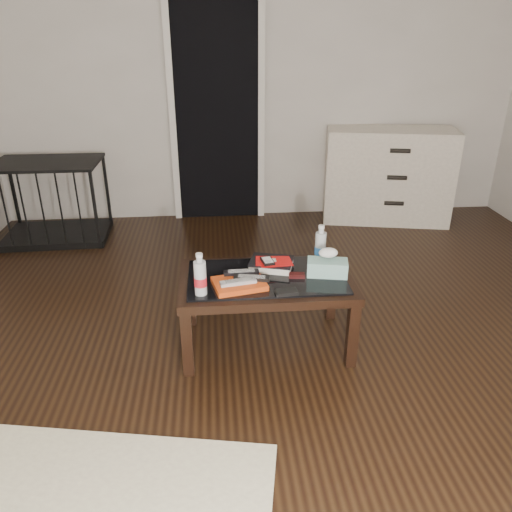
{
  "coord_description": "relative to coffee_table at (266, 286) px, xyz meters",
  "views": [
    {
      "loc": [
        -0.46,
        -2.4,
        1.77
      ],
      "look_at": [
        -0.23,
        0.24,
        0.55
      ],
      "focal_mm": 35.0,
      "sensor_mm": 36.0,
      "label": 1
    }
  ],
  "objects": [
    {
      "name": "flip_phone",
      "position": [
        0.17,
        -0.03,
        0.08
      ],
      "size": [
        0.1,
        0.06,
        0.02
      ],
      "primitive_type": "cube",
      "rotation": [
        0.0,
        0.0,
        -0.12
      ],
      "color": "black",
      "rests_on": "coffee_table"
    },
    {
      "name": "ipod",
      "position": [
        0.01,
        0.08,
        0.12
      ],
      "size": [
        0.08,
        0.11,
        0.02
      ],
      "primitive_type": "cube",
      "rotation": [
        0.0,
        0.0,
        0.18
      ],
      "color": "black",
      "rests_on": "dvd_mailers"
    },
    {
      "name": "doorway",
      "position": [
        -0.23,
        2.31,
        0.63
      ],
      "size": [
        0.9,
        0.08,
        2.07
      ],
      "color": "black",
      "rests_on": "ground"
    },
    {
      "name": "wallet",
      "position": [
        0.09,
        -0.22,
        0.07
      ],
      "size": [
        0.13,
        0.08,
        0.02
      ],
      "primitive_type": "cube",
      "rotation": [
        0.0,
        0.0,
        0.09
      ],
      "color": "black",
      "rests_on": "coffee_table"
    },
    {
      "name": "coffee_table",
      "position": [
        0.0,
        0.0,
        0.0
      ],
      "size": [
        1.0,
        0.6,
        0.46
      ],
      "color": "black",
      "rests_on": "ground"
    },
    {
      "name": "room_shell",
      "position": [
        0.17,
        -0.16,
        1.22
      ],
      "size": [
        5.0,
        5.0,
        5.0
      ],
      "color": "silver",
      "rests_on": "ground"
    },
    {
      "name": "remote_black_back",
      "position": [
        -0.15,
        -0.02,
        0.11
      ],
      "size": [
        0.2,
        0.05,
        0.02
      ],
      "primitive_type": "cube",
      "rotation": [
        0.0,
        0.0,
        0.02
      ],
      "color": "black",
      "rests_on": "magazines"
    },
    {
      "name": "dresser",
      "position": [
        1.42,
        2.07,
        0.05
      ],
      "size": [
        1.27,
        0.73,
        0.9
      ],
      "rotation": [
        0.0,
        0.0,
        -0.2
      ],
      "color": "silver",
      "rests_on": "ground"
    },
    {
      "name": "dvd_mailers",
      "position": [
        0.04,
        0.1,
        0.11
      ],
      "size": [
        0.2,
        0.15,
        0.01
      ],
      "primitive_type": "cube",
      "rotation": [
        0.0,
        0.0,
        -0.09
      ],
      "color": "#BD0D0C",
      "rests_on": "textbook"
    },
    {
      "name": "magazines",
      "position": [
        -0.16,
        -0.11,
        0.08
      ],
      "size": [
        0.32,
        0.27,
        0.03
      ],
      "primitive_type": "cube",
      "rotation": [
        0.0,
        0.0,
        0.22
      ],
      "color": "#C64112",
      "rests_on": "coffee_table"
    },
    {
      "name": "textbook",
      "position": [
        0.04,
        0.11,
        0.09
      ],
      "size": [
        0.3,
        0.26,
        0.05
      ],
      "primitive_type": "cube",
      "rotation": [
        0.0,
        0.0,
        -0.28
      ],
      "color": "black",
      "rests_on": "coffee_table"
    },
    {
      "name": "ground",
      "position": [
        0.17,
        -0.16,
        -0.4
      ],
      "size": [
        5.0,
        5.0,
        0.0
      ],
      "primitive_type": "plane",
      "color": "black",
      "rests_on": "ground"
    },
    {
      "name": "remote_black_front",
      "position": [
        -0.09,
        -0.09,
        0.11
      ],
      "size": [
        0.21,
        0.09,
        0.02
      ],
      "primitive_type": "cube",
      "rotation": [
        0.0,
        0.0,
        -0.2
      ],
      "color": "black",
      "rests_on": "magazines"
    },
    {
      "name": "remote_silver",
      "position": [
        -0.17,
        -0.14,
        0.11
      ],
      "size": [
        0.21,
        0.09,
        0.02
      ],
      "primitive_type": "cube",
      "rotation": [
        0.0,
        0.0,
        0.19
      ],
      "color": "#A8A7AC",
      "rests_on": "magazines"
    },
    {
      "name": "tissue_box",
      "position": [
        0.35,
        -0.01,
        0.11
      ],
      "size": [
        0.25,
        0.16,
        0.09
      ],
      "primitive_type": "cube",
      "rotation": [
        0.0,
        0.0,
        -0.2
      ],
      "color": "#227D72",
      "rests_on": "coffee_table"
    },
    {
      "name": "pet_crate",
      "position": [
        -1.73,
        1.84,
        -0.17
      ],
      "size": [
        0.92,
        0.63,
        0.71
      ],
      "rotation": [
        0.0,
        0.0,
        0.03
      ],
      "color": "black",
      "rests_on": "ground"
    },
    {
      "name": "water_bottle_left",
      "position": [
        -0.37,
        -0.18,
        0.18
      ],
      "size": [
        0.07,
        0.07,
        0.24
      ],
      "primitive_type": "cylinder",
      "rotation": [
        0.0,
        0.0,
        0.01
      ],
      "color": "silver",
      "rests_on": "coffee_table"
    },
    {
      "name": "water_bottle_right",
      "position": [
        0.35,
        0.17,
        0.18
      ],
      "size": [
        0.08,
        0.08,
        0.24
      ],
      "primitive_type": "cylinder",
      "rotation": [
        0.0,
        0.0,
        0.23
      ],
      "color": "silver",
      "rests_on": "coffee_table"
    }
  ]
}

